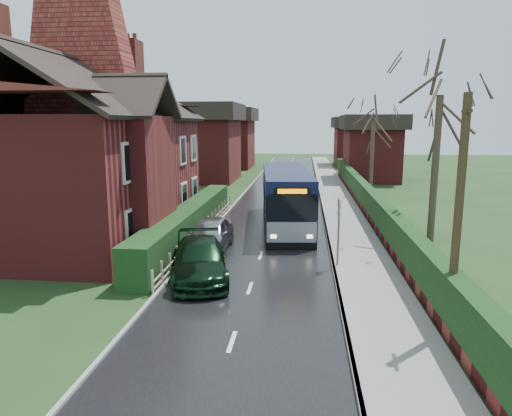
# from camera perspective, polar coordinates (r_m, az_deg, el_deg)

# --- Properties ---
(ground) EXTENTS (140.00, 140.00, 0.00)m
(ground) POSITION_cam_1_polar(r_m,az_deg,el_deg) (18.06, -0.03, -7.83)
(ground) COLOR #29471E
(ground) RESTS_ON ground
(road) EXTENTS (6.00, 100.00, 0.02)m
(road) POSITION_cam_1_polar(r_m,az_deg,el_deg) (27.69, 2.15, -1.30)
(road) COLOR black
(road) RESTS_ON ground
(pavement) EXTENTS (2.50, 100.00, 0.14)m
(pavement) POSITION_cam_1_polar(r_m,az_deg,el_deg) (27.73, 10.95, -1.35)
(pavement) COLOR slate
(pavement) RESTS_ON ground
(kerb_right) EXTENTS (0.12, 100.00, 0.14)m
(kerb_right) POSITION_cam_1_polar(r_m,az_deg,el_deg) (27.65, 8.47, -1.30)
(kerb_right) COLOR gray
(kerb_right) RESTS_ON ground
(kerb_left) EXTENTS (0.12, 100.00, 0.10)m
(kerb_left) POSITION_cam_1_polar(r_m,az_deg,el_deg) (28.05, -4.08, -1.09)
(kerb_left) COLOR gray
(kerb_left) RESTS_ON ground
(front_hedge) EXTENTS (1.20, 16.00, 1.60)m
(front_hedge) POSITION_cam_1_polar(r_m,az_deg,el_deg) (23.29, -8.31, -1.69)
(front_hedge) COLOR black
(front_hedge) RESTS_ON ground
(picket_fence) EXTENTS (0.10, 16.00, 0.90)m
(picket_fence) POSITION_cam_1_polar(r_m,az_deg,el_deg) (23.19, -6.49, -2.59)
(picket_fence) COLOR gray
(picket_fence) RESTS_ON ground
(right_wall_hedge) EXTENTS (0.60, 50.00, 1.80)m
(right_wall_hedge) POSITION_cam_1_polar(r_m,az_deg,el_deg) (27.73, 14.21, 0.52)
(right_wall_hedge) COLOR maroon
(right_wall_hedge) RESTS_ON ground
(brick_house) EXTENTS (9.30, 14.60, 10.30)m
(brick_house) POSITION_cam_1_polar(r_m,az_deg,el_deg) (24.26, -19.88, 6.81)
(brick_house) COLOR maroon
(brick_house) RESTS_ON ground
(bus) EXTENTS (3.37, 10.54, 3.15)m
(bus) POSITION_cam_1_polar(r_m,az_deg,el_deg) (25.53, 3.69, 1.21)
(bus) COLOR black
(bus) RESTS_ON ground
(car_silver) EXTENTS (1.80, 4.39, 1.49)m
(car_silver) POSITION_cam_1_polar(r_m,az_deg,el_deg) (20.71, -5.78, -3.33)
(car_silver) COLOR #A2A2A6
(car_silver) RESTS_ON ground
(car_green) EXTENTS (3.06, 5.22, 1.42)m
(car_green) POSITION_cam_1_polar(r_m,az_deg,el_deg) (17.14, -7.06, -6.44)
(car_green) COLOR black
(car_green) RESTS_ON ground
(car_distant) EXTENTS (2.67, 3.90, 1.22)m
(car_distant) POSITION_cam_1_polar(r_m,az_deg,el_deg) (53.93, 3.31, 5.12)
(car_distant) COLOR black
(car_distant) RESTS_ON ground
(bus_stop_sign) EXTENTS (0.12, 0.43, 2.84)m
(bus_stop_sign) POSITION_cam_1_polar(r_m,az_deg,el_deg) (18.12, 10.30, -1.81)
(bus_stop_sign) COLOR slate
(bus_stop_sign) RESTS_ON ground
(telegraph_pole) EXTENTS (0.22, 0.83, 6.45)m
(telegraph_pole) POSITION_cam_1_polar(r_m,az_deg,el_deg) (12.92, 23.92, -1.21)
(telegraph_pole) COLOR #312516
(telegraph_pole) RESTS_ON ground
(tree_right_near) EXTENTS (4.62, 4.62, 9.97)m
(tree_right_near) POSITION_cam_1_polar(r_m,az_deg,el_deg) (23.29, 22.13, 14.13)
(tree_right_near) COLOR #382D21
(tree_right_near) RESTS_ON ground
(tree_right_far) EXTENTS (4.31, 4.31, 8.32)m
(tree_right_far) POSITION_cam_1_polar(r_m,az_deg,el_deg) (37.31, 14.51, 11.02)
(tree_right_far) COLOR #3E2E24
(tree_right_far) RESTS_ON ground
(tree_house_side) EXTENTS (4.38, 4.38, 9.95)m
(tree_house_side) POSITION_cam_1_polar(r_m,az_deg,el_deg) (32.00, -19.82, 13.05)
(tree_house_side) COLOR #34291F
(tree_house_side) RESTS_ON ground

